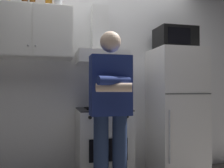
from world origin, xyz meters
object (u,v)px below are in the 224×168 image
range_hood (101,48)px  refrigerator (176,112)px  cooking_pot (116,104)px  stove_oven (103,145)px  upper_cabinet (33,33)px  bottle_spice_jar (8,0)px  person_standing (111,110)px  microwave (175,39)px

range_hood → refrigerator: range_hood is taller
cooking_pot → stove_oven: bearing=137.5°
upper_cabinet → stove_oven: upper_cabinet is taller
bottle_spice_jar → person_standing: bearing=-35.9°
refrigerator → bottle_spice_jar: bottle_spice_jar is taller
range_hood → cooking_pot: size_ratio=2.38×
microwave → bottle_spice_jar: bottle_spice_jar is taller
range_hood → bottle_spice_jar: bottle_spice_jar is taller
range_hood → microwave: (0.95, -0.11, 0.14)m
stove_oven → bottle_spice_jar: size_ratio=6.25×
upper_cabinet → microwave: (1.75, -0.11, -0.01)m
cooking_pot → bottle_spice_jar: bottle_spice_jar is taller
range_hood → refrigerator: bearing=-7.5°
refrigerator → stove_oven: bearing=-180.0°
stove_oven → refrigerator: (0.95, 0.00, 0.37)m
refrigerator → person_standing: 1.17m
upper_cabinet → refrigerator: 2.00m
upper_cabinet → range_hood: bearing=0.1°
upper_cabinet → refrigerator: upper_cabinet is taller
upper_cabinet → range_hood: size_ratio=1.20×
bottle_spice_jar → microwave: bearing=-3.5°
microwave → cooking_pot: 1.16m
microwave → cooking_pot: microwave is taller
upper_cabinet → cooking_pot: bearing=-14.7°
person_standing → cooking_pot: bearing=69.7°
stove_oven → bottle_spice_jar: bottle_spice_jar is taller
refrigerator → cooking_pot: (-0.82, -0.12, 0.13)m
upper_cabinet → bottle_spice_jar: bearing=176.6°
stove_oven → refrigerator: 1.02m
range_hood → person_standing: (-0.05, -0.73, -0.70)m
upper_cabinet → microwave: 1.75m
upper_cabinet → cooking_pot: upper_cabinet is taller
cooking_pot → refrigerator: bearing=8.3°
refrigerator → microwave: (-0.00, 0.02, 0.94)m
refrigerator → bottle_spice_jar: 2.42m
refrigerator → bottle_spice_jar: (-2.03, 0.14, 1.31)m
range_hood → cooking_pot: 0.72m
upper_cabinet → refrigerator: size_ratio=0.56×
stove_oven → cooking_pot: size_ratio=2.77×
upper_cabinet → range_hood: 0.81m
microwave → bottle_spice_jar: 2.07m
stove_oven → cooking_pot: 0.53m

